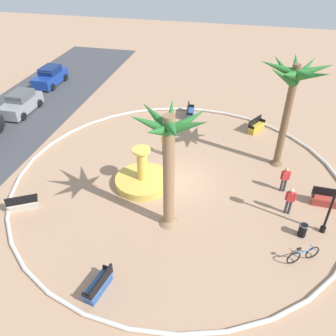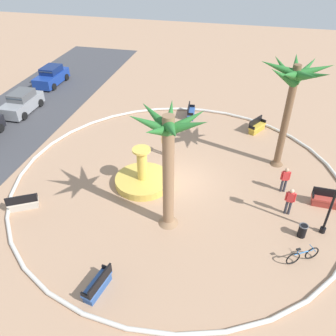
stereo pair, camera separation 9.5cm
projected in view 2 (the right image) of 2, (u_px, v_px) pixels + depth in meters
ground_plane at (179, 181)px, 20.96m from camera, size 80.00×80.00×0.00m
plaza_curb at (179, 179)px, 20.90m from camera, size 19.53×19.53×0.20m
fountain at (143, 179)px, 20.51m from camera, size 3.28×3.28×2.45m
palm_tree_near_fountain at (168, 149)px, 15.38m from camera, size 3.53×3.60×6.44m
palm_tree_by_curb at (294, 85)px, 19.27m from camera, size 3.95×4.07×6.77m
bench_east at (257, 127)px, 25.69m from camera, size 1.63×1.26×1.00m
bench_west at (326, 200)px, 18.94m from camera, size 0.57×1.62×1.00m
bench_north at (98, 286)px, 14.52m from camera, size 1.67×0.82×1.00m
bench_southeast at (191, 113)px, 27.58m from camera, size 1.64×0.64×1.00m
bench_southwest at (23, 203)px, 18.74m from camera, size 1.22×1.64×1.00m
trash_bin at (302, 230)px, 17.05m from camera, size 0.46×0.46×0.73m
bicycle_red_frame at (302, 256)px, 15.78m from camera, size 0.94×1.50×0.94m
person_cyclist_helmet at (285, 179)px, 19.62m from camera, size 0.25×0.53×1.62m
person_cyclist_photo at (290, 200)px, 18.07m from camera, size 0.23×0.53×1.65m
person_pedestrian_stroll at (164, 142)px, 22.80m from camera, size 0.53×0.24×1.70m
parked_car_third at (22, 103)px, 28.09m from camera, size 4.01×1.95×1.67m
parked_car_rightmost at (51, 76)px, 32.90m from camera, size 4.01×1.95×1.67m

